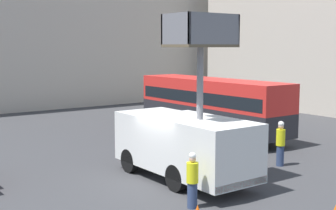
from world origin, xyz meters
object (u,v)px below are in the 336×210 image
at_px(road_worker_directing, 280,143).
at_px(utility_truck, 184,141).
at_px(road_worker_near_truck, 192,180).
at_px(city_bus, 211,102).

bearing_deg(road_worker_directing, utility_truck, 32.01).
bearing_deg(utility_truck, road_worker_near_truck, -123.22).
relative_size(utility_truck, road_worker_near_truck, 3.47).
bearing_deg(road_worker_near_truck, road_worker_directing, -146.14).
bearing_deg(road_worker_directing, road_worker_near_truck, 56.68).
bearing_deg(utility_truck, road_worker_directing, -8.19).
xyz_separation_m(city_bus, road_worker_directing, (-2.33, -7.10, -0.93)).
bearing_deg(road_worker_near_truck, city_bus, -116.64).
relative_size(utility_truck, city_bus, 0.60).
height_order(utility_truck, city_bus, utility_truck).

